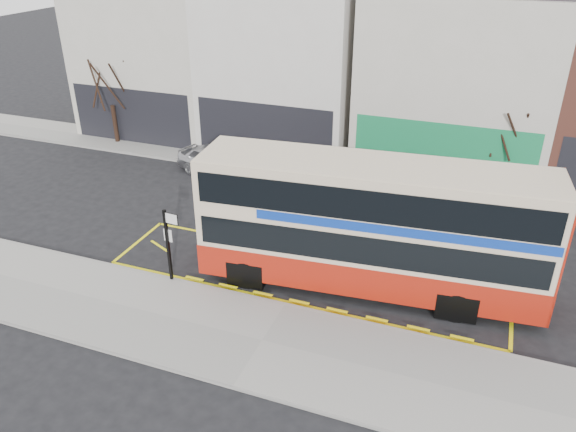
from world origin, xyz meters
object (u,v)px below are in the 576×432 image
at_px(car_grey, 344,175).
at_px(street_tree_left, 107,71).
at_px(street_tree_right, 511,120).
at_px(bus_stop_post, 169,238).
at_px(car_white, 486,197).
at_px(car_silver, 215,161).
at_px(double_decker_bus, 372,226).

relative_size(car_grey, street_tree_left, 0.63).
xyz_separation_m(street_tree_left, street_tree_right, (20.71, 0.79, -0.63)).
height_order(bus_stop_post, car_white, bus_stop_post).
height_order(car_silver, car_white, car_silver).
distance_m(bus_stop_post, car_silver, 9.65).
height_order(double_decker_bus, street_tree_right, street_tree_right).
relative_size(double_decker_bus, street_tree_left, 1.91).
bearing_deg(street_tree_right, bus_stop_post, -130.95).
xyz_separation_m(car_silver, car_white, (12.86, 0.41, -0.01)).
bearing_deg(street_tree_left, car_silver, -15.63).
relative_size(bus_stop_post, car_silver, 0.64).
xyz_separation_m(car_white, street_tree_right, (0.49, 2.44, 2.80)).
xyz_separation_m(car_silver, car_grey, (6.37, 0.81, -0.09)).
bearing_deg(street_tree_right, car_grey, -163.73).
distance_m(car_silver, car_white, 12.87).
bearing_deg(car_silver, street_tree_right, -60.60).
bearing_deg(bus_stop_post, double_decker_bus, 23.64).
bearing_deg(street_tree_right, car_white, -101.36).
bearing_deg(bus_stop_post, car_grey, 75.79).
relative_size(car_silver, car_grey, 1.10).
xyz_separation_m(double_decker_bus, car_white, (3.47, 7.31, -1.68)).
relative_size(car_white, street_tree_right, 0.95).
distance_m(car_silver, car_grey, 6.42).
bearing_deg(street_tree_left, car_white, -4.66).
bearing_deg(street_tree_left, street_tree_right, 2.18).
height_order(car_grey, car_white, car_white).
height_order(car_white, street_tree_left, street_tree_left).
height_order(bus_stop_post, street_tree_right, street_tree_right).
distance_m(car_silver, street_tree_right, 13.94).
relative_size(bus_stop_post, street_tree_left, 0.45).
relative_size(car_grey, car_white, 0.79).
bearing_deg(car_grey, car_silver, 97.92).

